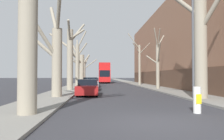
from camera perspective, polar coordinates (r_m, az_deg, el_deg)
ground_plane at (r=8.09m, az=11.73°, el=-13.45°), size 300.00×300.00×0.00m
sidewalk_left at (r=57.76m, az=-7.08°, el=-3.06°), size 3.01×120.00×0.12m
sidewalk_right at (r=58.16m, az=3.93°, el=-3.06°), size 3.01×120.00×0.12m
building_facade_right at (r=36.02m, az=19.61°, el=5.45°), size 10.08×43.43×11.96m
street_tree_left_0 at (r=9.79m, az=-20.47°, el=11.79°), size 4.26×1.98×7.88m
street_tree_left_1 at (r=16.80m, az=-14.56°, el=3.46°), size 2.99×3.60×7.25m
street_tree_left_2 at (r=24.92m, az=-10.90°, el=3.71°), size 4.20×4.73×8.05m
street_tree_left_3 at (r=33.04m, az=-9.07°, el=2.27°), size 3.15×1.96×8.38m
street_tree_left_4 at (r=40.81m, az=-8.01°, el=0.72°), size 3.30×4.64×6.87m
street_tree_left_5 at (r=47.92m, az=-7.25°, el=-0.07°), size 5.45×1.39×5.81m
street_tree_right_0 at (r=16.51m, az=21.97°, el=7.66°), size 3.48×5.38×8.96m
street_tree_right_1 at (r=26.91m, az=11.86°, el=1.97°), size 2.42×3.72×7.26m
street_tree_right_2 at (r=38.53m, az=7.15°, el=1.96°), size 3.73×1.72×9.11m
double_decker_bus at (r=50.31m, az=-2.10°, el=-0.54°), size 2.44×10.47×4.41m
parked_car_0 at (r=18.72m, az=-6.34°, el=-4.61°), size 1.77×4.24×1.37m
parked_car_1 at (r=25.35m, az=-5.63°, el=-3.70°), size 1.78×4.59×1.47m
parked_car_2 at (r=31.66m, az=-5.23°, el=-3.31°), size 1.87×4.31×1.37m
parked_car_3 at (r=37.25m, az=-4.99°, el=-3.03°), size 1.70×4.24×1.39m
lamp_post at (r=16.30m, az=20.07°, el=7.66°), size 1.40×0.20×7.57m
traffic_bollard at (r=10.56m, az=21.34°, el=-7.29°), size 0.34×0.35×1.19m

